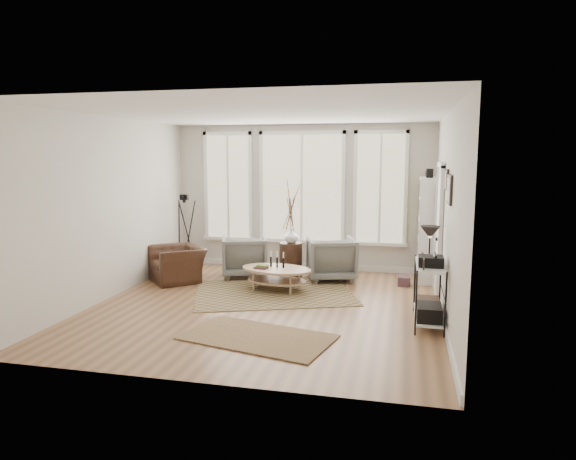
% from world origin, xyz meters
% --- Properties ---
extents(room, '(5.50, 5.54, 2.90)m').
position_xyz_m(room, '(0.02, 0.03, 1.43)').
color(room, '#996B45').
rests_on(room, ground).
extents(bay_window, '(4.14, 0.12, 2.24)m').
position_xyz_m(bay_window, '(0.00, 2.71, 1.61)').
color(bay_window, tan).
rests_on(bay_window, ground).
extents(door, '(0.09, 1.06, 2.22)m').
position_xyz_m(door, '(2.57, 1.15, 1.12)').
color(door, silver).
rests_on(door, ground).
extents(bookcase, '(0.31, 0.85, 2.06)m').
position_xyz_m(bookcase, '(2.44, 2.23, 0.96)').
color(bookcase, white).
rests_on(bookcase, ground).
extents(low_shelf, '(0.38, 1.08, 1.30)m').
position_xyz_m(low_shelf, '(2.38, -0.30, 0.51)').
color(low_shelf, white).
rests_on(low_shelf, ground).
extents(wall_art, '(0.04, 0.88, 0.44)m').
position_xyz_m(wall_art, '(2.58, -0.27, 1.88)').
color(wall_art, black).
rests_on(wall_art, ground).
extents(rug_main, '(3.10, 2.72, 0.01)m').
position_xyz_m(rug_main, '(-0.09, 0.76, 0.01)').
color(rug_main, brown).
rests_on(rug_main, ground).
extents(rug_runner, '(2.04, 1.43, 0.01)m').
position_xyz_m(rug_runner, '(0.25, -1.37, 0.01)').
color(rug_runner, brown).
rests_on(rug_runner, ground).
extents(coffee_table, '(1.35, 0.99, 0.57)m').
position_xyz_m(coffee_table, '(-0.08, 0.92, 0.30)').
color(coffee_table, tan).
rests_on(coffee_table, ground).
extents(armchair_left, '(1.05, 1.07, 0.77)m').
position_xyz_m(armchair_left, '(-0.93, 1.82, 0.39)').
color(armchair_left, slate).
rests_on(armchair_left, ground).
extents(armchair_right, '(1.07, 1.08, 0.79)m').
position_xyz_m(armchair_right, '(0.72, 1.90, 0.40)').
color(armchair_right, slate).
rests_on(armchair_right, ground).
extents(side_table, '(0.43, 0.43, 1.82)m').
position_xyz_m(side_table, '(-0.06, 1.99, 0.88)').
color(side_table, '#3C2419').
rests_on(side_table, ground).
extents(vase, '(0.28, 0.28, 0.27)m').
position_xyz_m(vase, '(-0.05, 1.96, 0.79)').
color(vase, silver).
rests_on(vase, side_table).
extents(accent_chair, '(1.29, 1.28, 0.63)m').
position_xyz_m(accent_chair, '(-2.02, 1.18, 0.32)').
color(accent_chair, '#3C2419').
rests_on(accent_chair, ground).
extents(tripod_camera, '(0.54, 0.54, 1.53)m').
position_xyz_m(tripod_camera, '(-2.23, 2.02, 0.70)').
color(tripod_camera, black).
rests_on(tripod_camera, ground).
extents(book_stack_near, '(0.22, 0.27, 0.17)m').
position_xyz_m(book_stack_near, '(2.05, 1.77, 0.08)').
color(book_stack_near, brown).
rests_on(book_stack_near, ground).
extents(book_stack_far, '(0.22, 0.26, 0.16)m').
position_xyz_m(book_stack_far, '(2.05, 1.75, 0.08)').
color(book_stack_far, brown).
rests_on(book_stack_far, ground).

